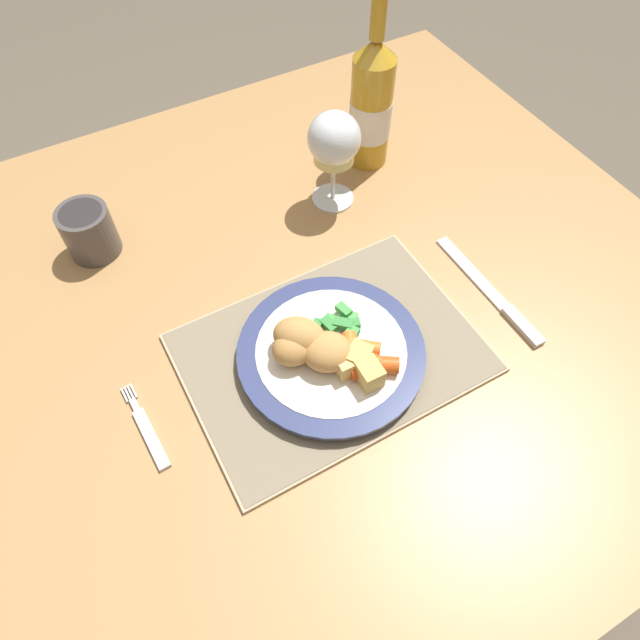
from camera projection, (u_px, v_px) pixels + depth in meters
ground_plane at (291, 491)px, 1.39m from camera, size 6.00×6.00×0.00m
dining_table at (273, 348)px, 0.85m from camera, size 1.24×1.02×0.74m
placemat at (331, 352)px, 0.74m from camera, size 0.37×0.27×0.01m
dinner_plate at (331, 353)px, 0.73m from camera, size 0.24×0.24×0.02m
breaded_croquettes at (308, 345)px, 0.70m from camera, size 0.10×0.11×0.05m
green_beans_pile at (340, 324)px, 0.73m from camera, size 0.07×0.06×0.02m
glazed_carrots at (364, 358)px, 0.70m from camera, size 0.06×0.08×0.02m
fork at (148, 432)px, 0.68m from camera, size 0.02×0.13×0.01m
table_knife at (496, 298)px, 0.80m from camera, size 0.02×0.22×0.01m
wine_glass at (334, 143)px, 0.82m from camera, size 0.08×0.08×0.16m
bottle at (371, 104)px, 0.89m from camera, size 0.07×0.07×0.29m
roast_potatoes at (360, 366)px, 0.69m from camera, size 0.05×0.06×0.03m
drinking_cup at (88, 231)px, 0.82m from camera, size 0.07×0.07×0.08m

